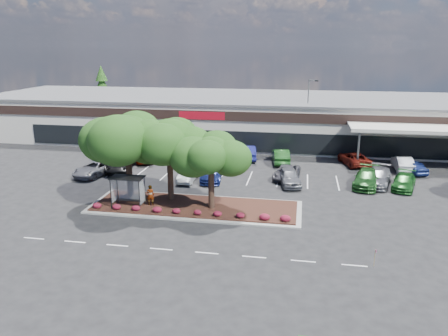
% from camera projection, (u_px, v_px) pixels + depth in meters
% --- Properties ---
extents(ground, '(160.00, 160.00, 0.00)m').
position_uv_depth(ground, '(208.00, 228.00, 33.24)').
color(ground, black).
rests_on(ground, ground).
extents(retail_store, '(80.40, 25.20, 6.25)m').
position_uv_depth(retail_store, '(257.00, 117.00, 64.47)').
color(retail_store, beige).
rests_on(retail_store, ground).
extents(landscape_island, '(18.00, 6.00, 0.26)m').
position_uv_depth(landscape_island, '(195.00, 207.00, 37.34)').
color(landscape_island, gray).
rests_on(landscape_island, ground).
extents(lane_markings, '(33.12, 20.06, 0.01)m').
position_uv_depth(lane_markings, '(229.00, 186.00, 43.13)').
color(lane_markings, silver).
rests_on(lane_markings, ground).
extents(shrub_row, '(17.00, 0.80, 0.50)m').
position_uv_depth(shrub_row, '(189.00, 211.00, 35.25)').
color(shrub_row, maroon).
rests_on(shrub_row, landscape_island).
extents(bus_shelter, '(2.75, 1.55, 2.59)m').
position_uv_depth(bus_shelter, '(128.00, 183.00, 36.71)').
color(bus_shelter, black).
rests_on(bus_shelter, landscape_island).
extents(island_tree_west, '(7.20, 7.20, 7.89)m').
position_uv_depth(island_tree_west, '(128.00, 156.00, 37.74)').
color(island_tree_west, '#163B10').
rests_on(island_tree_west, landscape_island).
extents(island_tree_mid, '(6.60, 6.60, 7.32)m').
position_uv_depth(island_tree_mid, '(170.00, 159.00, 37.88)').
color(island_tree_mid, '#163B10').
rests_on(island_tree_mid, landscape_island).
extents(island_tree_east, '(5.80, 5.80, 6.50)m').
position_uv_depth(island_tree_east, '(211.00, 171.00, 35.88)').
color(island_tree_east, '#163B10').
rests_on(island_tree_east, landscape_island).
extents(conifer_north_west, '(4.40, 4.40, 10.00)m').
position_uv_depth(conifer_north_west, '(103.00, 92.00, 80.61)').
color(conifer_north_west, '#163B10').
rests_on(conifer_north_west, ground).
extents(person_waiting, '(0.72, 0.53, 1.80)m').
position_uv_depth(person_waiting, '(150.00, 195.00, 37.11)').
color(person_waiting, '#594C47').
rests_on(person_waiting, landscape_island).
extents(light_pole, '(1.41, 0.76, 9.27)m').
position_uv_depth(light_pole, '(308.00, 119.00, 57.39)').
color(light_pole, gray).
rests_on(light_pole, ground).
extents(survey_stake, '(0.08, 0.14, 1.14)m').
position_uv_depth(survey_stake, '(375.00, 256.00, 27.37)').
color(survey_stake, tan).
rests_on(survey_stake, ground).
extents(car_0, '(3.72, 5.91, 1.52)m').
position_uv_depth(car_0, '(95.00, 168.00, 46.60)').
color(car_0, slate).
rests_on(car_0, ground).
extents(car_1, '(4.14, 6.47, 1.66)m').
position_uv_depth(car_1, '(120.00, 163.00, 48.31)').
color(car_1, black).
rests_on(car_1, ground).
extents(car_2, '(1.53, 4.29, 1.41)m').
position_uv_depth(car_2, '(188.00, 174.00, 44.72)').
color(car_2, silver).
rests_on(car_2, ground).
extents(car_3, '(2.67, 5.35, 1.49)m').
position_uv_depth(car_3, '(212.00, 173.00, 44.98)').
color(car_3, navy).
rests_on(car_3, ground).
extents(car_4, '(3.04, 5.11, 1.33)m').
position_uv_depth(car_4, '(287.00, 172.00, 45.45)').
color(car_4, '#4F4E55').
rests_on(car_4, ground).
extents(car_5, '(2.89, 5.10, 1.64)m').
position_uv_depth(car_5, '(289.00, 177.00, 43.43)').
color(car_5, slate).
rests_on(car_5, ground).
extents(car_6, '(3.46, 5.96, 1.62)m').
position_uv_depth(car_6, '(367.00, 178.00, 42.98)').
color(car_6, '#1C4B1B').
rests_on(car_6, ground).
extents(car_7, '(3.62, 5.96, 1.62)m').
position_uv_depth(car_7, '(378.00, 177.00, 43.44)').
color(car_7, '#595B61').
rests_on(car_7, ground).
extents(car_8, '(3.27, 5.17, 1.40)m').
position_uv_depth(car_8, '(404.00, 182.00, 42.32)').
color(car_8, '#174F19').
rests_on(car_8, ground).
extents(car_9, '(4.28, 5.86, 1.58)m').
position_uv_depth(car_9, '(144.00, 155.00, 52.30)').
color(car_9, maroon).
rests_on(car_9, ground).
extents(car_10, '(2.15, 4.95, 1.42)m').
position_uv_depth(car_10, '(202.00, 159.00, 50.69)').
color(car_10, '#9EA4A9').
rests_on(car_10, ground).
extents(car_11, '(3.50, 5.57, 1.44)m').
position_uv_depth(car_11, '(221.00, 154.00, 53.05)').
color(car_11, '#B5B5B5').
rests_on(car_11, ground).
extents(car_12, '(2.79, 5.45, 1.71)m').
position_uv_depth(car_12, '(247.00, 152.00, 53.24)').
color(car_12, navy).
rests_on(car_12, ground).
extents(car_13, '(2.54, 5.37, 1.70)m').
position_uv_depth(car_13, '(281.00, 156.00, 51.38)').
color(car_13, '#1A4A18').
rests_on(car_13, ground).
extents(car_15, '(3.92, 5.85, 1.49)m').
position_uv_depth(car_15, '(354.00, 158.00, 50.72)').
color(car_15, maroon).
rests_on(car_15, ground).
extents(car_16, '(1.71, 4.82, 1.59)m').
position_uv_depth(car_16, '(402.00, 163.00, 48.52)').
color(car_16, white).
rests_on(car_16, ground).
extents(car_17, '(2.80, 4.46, 1.42)m').
position_uv_depth(car_17, '(413.00, 167.00, 47.47)').
color(car_17, navy).
rests_on(car_17, ground).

